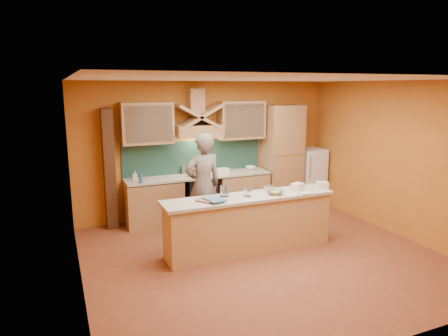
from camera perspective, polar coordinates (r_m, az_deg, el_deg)
name	(u,v)px	position (r m, az deg, el deg)	size (l,w,h in m)	color
floor	(263,256)	(6.64, 5.55, -12.42)	(5.50, 5.00, 0.01)	brown
ceiling	(266,79)	(6.07, 6.07, 12.53)	(5.50, 5.00, 0.01)	white
wall_back	(207,149)	(8.44, -2.38, 2.76)	(5.50, 0.02, 2.80)	#BD6D25
wall_front	(387,221)	(4.26, 22.26, -6.97)	(5.50, 0.02, 2.80)	#BD6D25
wall_left	(76,189)	(5.47, -20.43, -2.84)	(0.02, 5.00, 2.80)	#BD6D25
wall_right	(398,159)	(7.88, 23.62, 1.16)	(0.02, 5.00, 2.80)	#BD6D25
base_cabinet_left	(154,203)	(8.02, -9.97, -4.99)	(1.10, 0.60, 0.86)	#AB7B4E
base_cabinet_right	(241,193)	(8.62, 2.44, -3.65)	(1.10, 0.60, 0.86)	#AB7B4E
counter_top	(199,176)	(8.16, -3.58, -1.14)	(3.00, 0.62, 0.04)	beige
stove	(199,197)	(8.27, -3.54, -4.19)	(0.60, 0.58, 0.90)	black
backsplash	(194,157)	(8.35, -4.26, 1.60)	(3.00, 0.03, 0.70)	#1A3A32
range_hood	(198,131)	(8.05, -3.78, 5.33)	(0.92, 0.50, 0.24)	#AB7B4E
hood_chimney	(196,101)	(8.10, -4.07, 9.48)	(0.30, 0.30, 0.50)	#AB7B4E
upper_cabinet_left	(147,123)	(7.84, -10.94, 6.30)	(1.00, 0.35, 0.80)	#AB7B4E
upper_cabinet_right	(241,120)	(8.48, 2.47, 6.88)	(1.00, 0.35, 0.80)	#AB7B4E
pantry_column	(282,157)	(8.93, 8.29, 1.51)	(0.80, 0.60, 2.30)	#AB7B4E
fridge	(309,176)	(9.43, 12.10, -1.19)	(0.58, 0.60, 1.30)	white
trim_column_left	(109,169)	(7.86, -16.09, -0.20)	(0.20, 0.30, 2.30)	#472816
island_body	(249,225)	(6.67, 3.62, -8.17)	(2.80, 0.55, 0.88)	tan
island_top	(250,197)	(6.53, 3.67, -4.20)	(2.90, 0.62, 0.05)	beige
person	(203,185)	(7.18, -3.01, -2.50)	(0.69, 0.45, 1.90)	#70665B
pot_large	(194,173)	(8.05, -4.35, -0.77)	(0.22, 0.22, 0.15)	silver
pot_small	(202,171)	(8.22, -3.11, -0.50)	(0.20, 0.20, 0.15)	#B4B4BB
soap_bottle_a	(135,176)	(7.85, -12.60, -1.08)	(0.08, 0.08, 0.18)	silver
soap_bottle_b	(141,177)	(7.60, -11.79, -1.32)	(0.08, 0.08, 0.22)	#2F5A82
bowl_back	(250,168)	(8.71, 3.79, 0.04)	(0.22, 0.22, 0.07)	white
dish_rack	(222,171)	(8.34, -0.23, -0.37)	(0.26, 0.20, 0.09)	white
book_lower	(202,202)	(6.13, -3.10, -4.88)	(0.22, 0.29, 0.03)	#A15739
book_upper	(208,200)	(6.13, -2.37, -4.65)	(0.26, 0.35, 0.03)	teal
jar_large	(225,191)	(6.47, 0.11, -3.30)	(0.15, 0.15, 0.17)	silver
jar_small	(248,192)	(6.48, 3.39, -3.41)	(0.12, 0.12, 0.15)	silver
kitchen_scale	(269,189)	(6.76, 6.40, -3.06)	(0.11, 0.11, 0.09)	white
mixing_bowl	(275,192)	(6.65, 7.34, -3.47)	(0.26, 0.26, 0.06)	silver
cloth	(305,193)	(6.81, 11.44, -3.46)	(0.25, 0.19, 0.02)	beige
grocery_bag_a	(297,187)	(6.93, 10.46, -2.68)	(0.20, 0.16, 0.13)	beige
grocery_bag_b	(322,185)	(7.16, 13.84, -2.40)	(0.19, 0.15, 0.12)	beige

